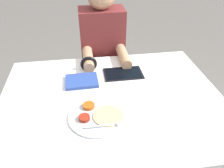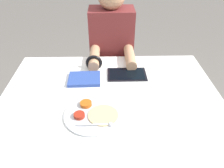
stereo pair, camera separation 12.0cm
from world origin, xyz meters
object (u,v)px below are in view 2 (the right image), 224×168
Objects in this scene: red_notebook at (84,79)px; thali_tray at (93,114)px; tablet_device at (127,74)px; person_diner at (111,66)px.

thali_tray is at bearing -77.50° from red_notebook.
thali_tray is 1.18× the size of tablet_device.
red_notebook is 0.51m from person_diner.
thali_tray is 0.78m from person_diner.
tablet_device is 0.44m from person_diner.
red_notebook is at bearing -111.55° from person_diner.
tablet_device is at bearing 61.59° from thali_tray.
thali_tray is at bearing -98.07° from person_diner.
red_notebook is (-0.07, 0.31, 0.00)m from thali_tray.
person_diner is (-0.09, 0.39, -0.17)m from tablet_device.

